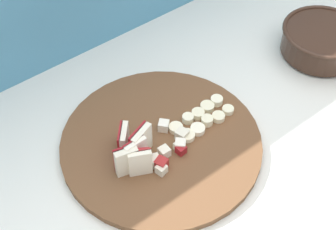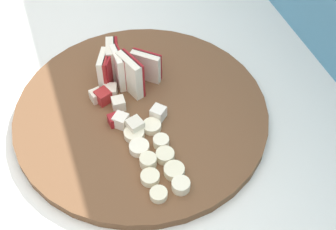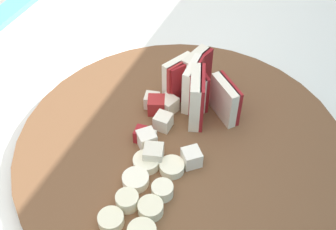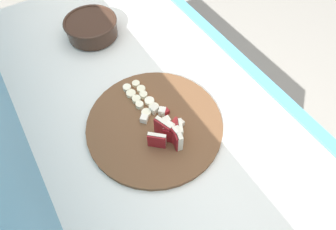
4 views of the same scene
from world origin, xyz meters
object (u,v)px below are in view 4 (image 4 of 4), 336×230
at_px(apple_dice_pile, 165,117).
at_px(ceramic_bowl, 91,27).
at_px(banana_slice_rows, 141,98).
at_px(apple_wedge_fan, 170,134).
at_px(cutting_board, 155,124).

bearing_deg(apple_dice_pile, ceramic_bowl, 2.96).
height_order(banana_slice_rows, ceramic_bowl, ceramic_bowl).
distance_m(apple_wedge_fan, ceramic_bowl, 0.52).
distance_m(cutting_board, ceramic_bowl, 0.45).
height_order(cutting_board, ceramic_bowl, ceramic_bowl).
bearing_deg(banana_slice_rows, apple_dice_pile, -166.80).
relative_size(cutting_board, ceramic_bowl, 2.09).
xyz_separation_m(apple_dice_pile, ceramic_bowl, (0.46, 0.02, 0.01)).
height_order(cutting_board, banana_slice_rows, banana_slice_rows).
xyz_separation_m(cutting_board, banana_slice_rows, (0.10, -0.01, 0.01)).
relative_size(cutting_board, apple_wedge_fan, 3.76).
xyz_separation_m(cutting_board, apple_wedge_fan, (-0.07, -0.01, 0.04)).
relative_size(banana_slice_rows, ceramic_bowl, 0.74).
relative_size(apple_dice_pile, banana_slice_rows, 0.77).
bearing_deg(apple_dice_pile, apple_wedge_fan, 161.11).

